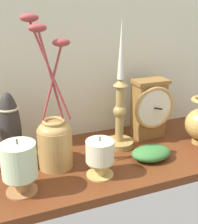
% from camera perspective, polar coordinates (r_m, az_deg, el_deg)
% --- Properties ---
extents(ground_plane, '(1.00, 0.36, 0.02)m').
position_cam_1_polar(ground_plane, '(0.89, 1.83, -8.93)').
color(ground_plane, '#612F16').
extents(back_wall, '(1.20, 0.02, 0.65)m').
position_cam_1_polar(back_wall, '(0.96, -2.54, 14.31)').
color(back_wall, silver).
rests_on(back_wall, ground_plane).
extents(mantel_clock, '(0.14, 0.09, 0.19)m').
position_cam_1_polar(mantel_clock, '(0.98, 9.63, 0.78)').
color(mantel_clock, olive).
rests_on(mantel_clock, ground_plane).
extents(candlestick_tall_left, '(0.09, 0.09, 0.39)m').
position_cam_1_polar(candlestick_tall_left, '(0.90, 3.98, 0.20)').
color(candlestick_tall_left, '#A7884B').
rests_on(candlestick_tall_left, ground_plane).
extents(brass_vase_jar, '(0.11, 0.09, 0.40)m').
position_cam_1_polar(brass_vase_jar, '(0.81, -8.53, -4.55)').
color(brass_vase_jar, tan).
rests_on(brass_vase_jar, ground_plane).
extents(pillar_candle_front, '(0.08, 0.08, 0.14)m').
position_cam_1_polar(pillar_candle_front, '(0.72, -14.94, -9.62)').
color(pillar_candle_front, '#AE7D4C').
rests_on(pillar_candle_front, ground_plane).
extents(pillar_candle_near_clock, '(0.07, 0.07, 0.11)m').
position_cam_1_polar(pillar_candle_near_clock, '(0.77, 0.18, -8.29)').
color(pillar_candle_near_clock, tan).
rests_on(pillar_candle_near_clock, ground_plane).
extents(tall_ceramic_vase, '(0.06, 0.06, 0.20)m').
position_cam_1_polar(tall_ceramic_vase, '(0.84, -16.59, -2.92)').
color(tall_ceramic_vase, '#302D2A').
rests_on(tall_ceramic_vase, ground_plane).
extents(ivy_sprig, '(0.12, 0.08, 0.04)m').
position_cam_1_polar(ivy_sprig, '(0.87, 9.92, -7.69)').
color(ivy_sprig, '#387637').
rests_on(ivy_sprig, ground_plane).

